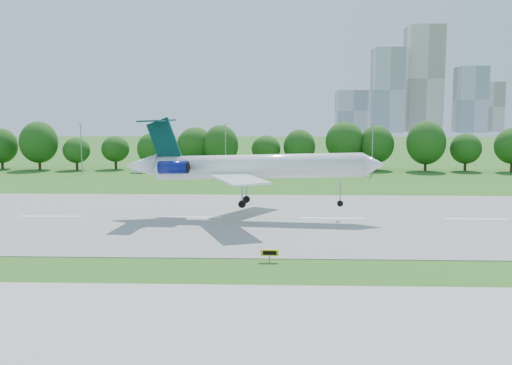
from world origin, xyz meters
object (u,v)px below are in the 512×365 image
at_px(taxi_sign_left, 270,253).
at_px(service_vehicle_b, 232,174).
at_px(service_vehicle_a, 139,171).
at_px(airliner, 245,166).

relative_size(taxi_sign_left, service_vehicle_b, 0.55).
xyz_separation_m(taxi_sign_left, service_vehicle_a, (-32.97, 82.27, -0.35)).
distance_m(airliner, service_vehicle_a, 65.74).
relative_size(taxi_sign_left, service_vehicle_a, 0.50).
bearing_deg(service_vehicle_a, airliner, -161.43).
height_order(taxi_sign_left, service_vehicle_a, taxi_sign_left).
distance_m(airliner, taxi_sign_left, 24.94).
height_order(airliner, service_vehicle_a, airliner).
distance_m(taxi_sign_left, service_vehicle_b, 76.35).
relative_size(airliner, service_vehicle_a, 10.16).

